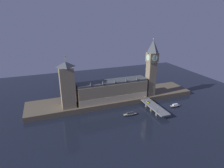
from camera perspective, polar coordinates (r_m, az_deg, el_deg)
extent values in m
plane|color=black|center=(220.66, 4.09, -8.99)|extent=(400.00, 400.00, 0.00)
cube|color=brown|center=(251.44, 0.46, -4.35)|extent=(220.00, 42.00, 6.21)
cube|color=#7F7056|center=(236.32, 0.13, -2.15)|extent=(89.27, 18.91, 22.93)
cube|color=tan|center=(231.02, 0.96, -4.67)|extent=(89.27, 0.20, 8.25)
cube|color=#42474C|center=(231.84, 0.13, 0.75)|extent=(89.27, 17.40, 2.40)
cone|color=#42474C|center=(215.17, -6.56, 0.12)|extent=(2.40, 2.40, 5.04)
cone|color=#42474C|center=(218.88, -2.78, 0.58)|extent=(2.40, 2.40, 5.04)
cone|color=#42474C|center=(223.53, 0.85, 1.02)|extent=(2.40, 2.40, 5.04)
cone|color=#42474C|center=(229.05, 4.33, 1.43)|extent=(2.40, 2.40, 5.04)
cone|color=#42474C|center=(235.38, 7.63, 1.83)|extent=(2.40, 2.40, 5.04)
cube|color=#7F7056|center=(251.84, 11.68, 1.58)|extent=(10.30, 10.30, 45.52)
cube|color=#7F7056|center=(244.52, 12.15, 7.97)|extent=(12.16, 12.16, 11.85)
cylinder|color=#B7E5B7|center=(239.42, 12.94, 7.66)|extent=(7.60, 0.25, 7.60)
cylinder|color=#B7E5B7|center=(249.66, 11.39, 8.26)|extent=(7.60, 0.25, 7.60)
cylinder|color=#B7E5B7|center=(247.85, 13.38, 8.03)|extent=(0.25, 7.60, 7.60)
cylinder|color=#B7E5B7|center=(241.30, 10.89, 7.90)|extent=(0.25, 7.60, 7.60)
cube|color=black|center=(239.16, 12.97, 7.78)|extent=(0.36, 0.10, 5.70)
pyramid|color=#42474C|center=(242.11, 12.39, 11.19)|extent=(12.16, 12.16, 16.03)
sphere|color=gold|center=(240.99, 12.55, 13.26)|extent=(1.60, 1.60, 1.60)
cube|color=#7F7056|center=(219.29, -13.45, -0.98)|extent=(15.60, 15.60, 48.15)
pyramid|color=#42474C|center=(211.41, -14.04, 5.87)|extent=(15.91, 15.91, 5.85)
cylinder|color=#99999E|center=(210.10, -14.17, 7.43)|extent=(0.24, 0.24, 6.00)
cube|color=gold|center=(209.79, -13.92, 8.02)|extent=(2.00, 0.08, 1.20)
cube|color=slate|center=(230.36, 12.87, -6.77)|extent=(12.17, 46.00, 1.40)
cube|color=brown|center=(223.31, 14.41, -8.63)|extent=(10.35, 3.20, 4.26)
cube|color=brown|center=(231.62, 12.81, -7.40)|extent=(10.35, 3.20, 4.26)
cube|color=brown|center=(240.20, 11.34, -6.25)|extent=(10.35, 3.20, 4.26)
cube|color=yellow|center=(237.03, 10.86, -5.46)|extent=(1.92, 4.02, 0.93)
cube|color=black|center=(236.74, 10.87, -5.31)|extent=(1.58, 1.81, 0.45)
cylinder|color=black|center=(237.68, 10.51, -5.45)|extent=(0.22, 0.64, 0.64)
cylinder|color=black|center=(238.56, 10.90, -5.38)|extent=(0.22, 0.64, 0.64)
cylinder|color=black|center=(235.77, 10.82, -5.69)|extent=(0.22, 0.64, 0.64)
cylinder|color=black|center=(236.66, 11.20, -5.62)|extent=(0.22, 0.64, 0.64)
cylinder|color=black|center=(217.85, 13.50, -8.14)|extent=(0.28, 0.28, 0.77)
cylinder|color=black|center=(217.52, 13.51, -7.98)|extent=(0.38, 0.38, 0.64)
sphere|color=tan|center=(217.33, 13.52, -7.88)|extent=(0.21, 0.21, 0.21)
cylinder|color=black|center=(232.39, 14.05, -6.33)|extent=(0.28, 0.28, 0.82)
cylinder|color=#47384C|center=(232.07, 14.07, -6.16)|extent=(0.38, 0.38, 0.68)
sphere|color=tan|center=(231.87, 14.08, -6.06)|extent=(0.22, 0.22, 0.22)
cylinder|color=black|center=(235.54, 10.35, -5.67)|extent=(0.28, 0.28, 0.75)
cylinder|color=maroon|center=(235.25, 10.36, -5.52)|extent=(0.38, 0.38, 0.63)
sphere|color=tan|center=(235.07, 10.36, -5.43)|extent=(0.20, 0.20, 0.20)
cylinder|color=#2D3333|center=(216.25, 13.70, -8.42)|extent=(0.56, 0.56, 0.50)
cylinder|color=#2D3333|center=(214.76, 13.77, -7.66)|extent=(0.18, 0.18, 5.97)
sphere|color=#F9E5A3|center=(213.18, 13.85, -6.82)|extent=(0.60, 0.60, 0.60)
sphere|color=#F9E5A3|center=(213.09, 13.74, -6.92)|extent=(0.44, 0.44, 0.44)
sphere|color=#F9E5A3|center=(213.57, 13.94, -6.88)|extent=(0.44, 0.44, 0.44)
cylinder|color=#2D3333|center=(238.29, 9.81, -5.36)|extent=(0.56, 0.56, 0.50)
cylinder|color=#2D3333|center=(237.00, 9.86, -4.68)|extent=(0.18, 0.18, 5.67)
sphere|color=#F9E5A3|center=(235.62, 9.90, -3.93)|extent=(0.60, 0.60, 0.60)
sphere|color=#F9E5A3|center=(235.55, 9.80, -4.03)|extent=(0.44, 0.44, 0.44)
sphere|color=#F9E5A3|center=(235.98, 9.99, -3.99)|extent=(0.44, 0.44, 0.44)
ellipsoid|color=#28282D|center=(216.79, 5.53, -9.28)|extent=(17.23, 4.56, 2.18)
cube|color=tan|center=(216.31, 5.54, -9.05)|extent=(15.14, 3.73, 0.24)
cube|color=#2D333D|center=(215.73, 5.55, -8.77)|extent=(7.79, 2.66, 2.18)
ellipsoid|color=#1E2842|center=(247.93, 18.66, -6.39)|extent=(14.62, 4.43, 1.96)
cube|color=tan|center=(247.55, 18.68, -6.21)|extent=(12.86, 3.56, 0.24)
cube|color=silver|center=(247.09, 18.71, -5.98)|extent=(6.58, 2.73, 1.96)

